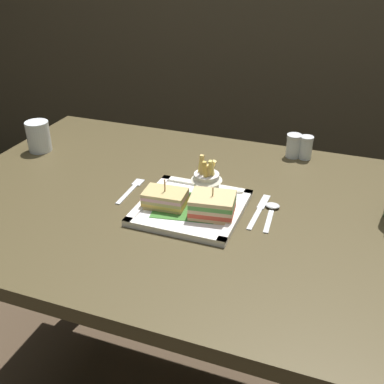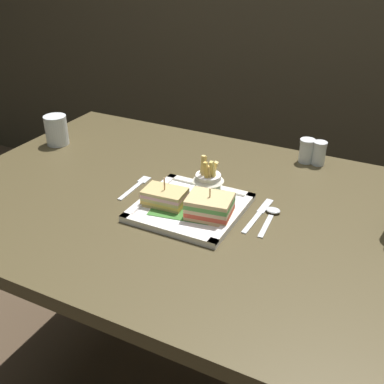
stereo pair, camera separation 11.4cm
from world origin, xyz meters
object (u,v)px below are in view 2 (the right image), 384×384
Objects in this scene: fork at (136,186)px; sandwich_half_right at (210,206)px; square_plate at (190,208)px; sandwich_half_left at (165,197)px; fries_cup at (208,181)px; pepper_shaker at (319,155)px; dining_table at (194,252)px; spoon at (271,214)px; water_glass at (57,132)px; knife at (259,214)px; salt_shaker at (307,152)px.

sandwich_half_right is at bearing -13.54° from fork.
square_plate is 0.07m from sandwich_half_left.
pepper_shaker is at bearing 59.48° from fries_cup.
sandwich_half_left is at bearing -134.08° from dining_table.
square_plate is 1.88× the size of spoon.
water_glass reaches higher than sandwich_half_right.
knife is 2.45× the size of pepper_shaker.
water_glass is (-0.55, 0.14, 0.19)m from dining_table.
square_plate is 0.19m from spoon.
fries_cup is (0.08, 0.08, 0.02)m from sandwich_half_left.
sandwich_half_left is 0.50m from pepper_shaker.
knife is at bearing 19.99° from square_plate.
dining_table is at bearing -117.09° from salt_shaker.
sandwich_half_right reaches higher than knife.
water_glass is at bearing 169.38° from fries_cup.
water_glass reaches higher than sandwich_half_left.
fork is 0.37m from spoon.
spoon reaches higher than fork.
fries_cup reaches higher than salt_shaker.
sandwich_half_right is 0.13m from knife.
square_plate is 3.54× the size of pepper_shaker.
knife is (0.10, 0.07, -0.03)m from sandwich_half_right.
knife is at bearing 37.46° from sandwich_half_right.
pepper_shaker reaches higher than knife.
fries_cup is (0.02, 0.03, 0.21)m from dining_table.
sandwich_half_left is at bearing -119.71° from salt_shaker.
dining_table is 0.16m from square_plate.
pepper_shaker is (0.20, 0.33, -0.02)m from fries_cup.
sandwich_half_right is at bearing -38.30° from dining_table.
pepper_shaker is (0.21, 0.40, 0.02)m from square_plate.
salt_shaker is (0.18, 0.36, 0.18)m from dining_table.
water_glass reaches higher than dining_table.
spoon is (0.12, 0.08, -0.03)m from sandwich_half_right.
fork is 0.53m from pepper_shaker.
sandwich_half_left is at bearing -161.15° from knife.
sandwich_half_left is 0.76× the size of fork.
fries_cup is 1.61× the size of pepper_shaker.
fries_cup reaches higher than sandwich_half_left.
square_plate is at bearing -104.64° from fries_cup.
water_glass is 1.32× the size of salt_shaker.
salt_shaker is (-0.01, 0.33, 0.03)m from spoon.
dining_table is 0.60m from water_glass.
fries_cup is at bearing 75.36° from square_plate.
water_glass is (-0.62, 0.19, 0.00)m from sandwich_half_right.
sandwich_half_left reaches higher than dining_table.
fries_cup is at bearing -115.64° from salt_shaker.
salt_shaker is 0.04m from pepper_shaker.
water_glass is (-0.56, 0.17, 0.03)m from square_plate.
sandwich_half_right is 1.62× the size of pepper_shaker.
sandwich_half_left is 0.12m from sandwich_half_right.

